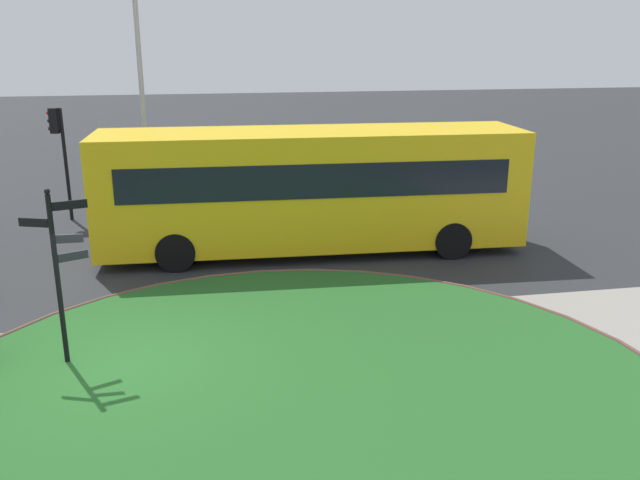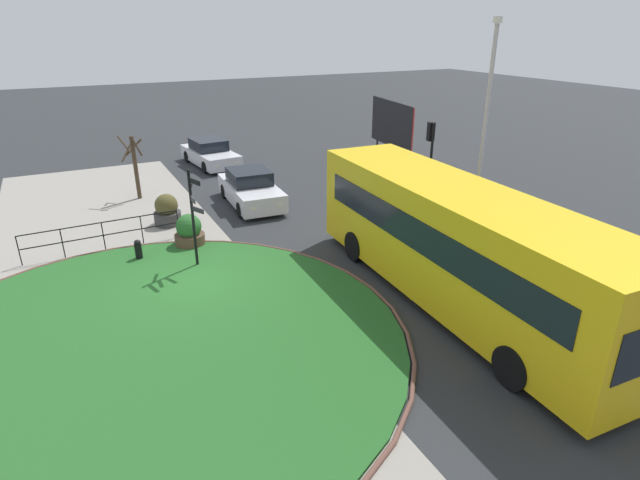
{
  "view_description": "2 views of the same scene",
  "coord_description": "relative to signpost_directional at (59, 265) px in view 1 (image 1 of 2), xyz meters",
  "views": [
    {
      "loc": [
        1.35,
        -11.36,
        5.73
      ],
      "look_at": [
        3.87,
        2.26,
        1.51
      ],
      "focal_mm": 37.71,
      "sensor_mm": 36.0,
      "label": 1
    },
    {
      "loc": [
        14.31,
        -3.09,
        7.39
      ],
      "look_at": [
        1.91,
        3.2,
        1.54
      ],
      "focal_mm": 29.06,
      "sensor_mm": 36.0,
      "label": 2
    }
  ],
  "objects": [
    {
      "name": "lamppost_tall",
      "position": [
        0.83,
        10.94,
        2.17
      ],
      "size": [
        0.32,
        0.32,
        7.6
      ],
      "color": "#B7B7BC",
      "rests_on": "ground"
    },
    {
      "name": "traffic_light_near",
      "position": [
        -1.78,
        10.58,
        0.71
      ],
      "size": [
        0.49,
        0.31,
        3.58
      ],
      "rotation": [
        0.0,
        0.0,
        2.94
      ],
      "color": "black",
      "rests_on": "ground"
    },
    {
      "name": "grass_island",
      "position": [
        3.87,
        -2.33,
        -1.87
      ],
      "size": [
        12.89,
        12.89,
        0.1
      ],
      "primitive_type": "cylinder",
      "color": "#235B23",
      "rests_on": "ground"
    },
    {
      "name": "ground",
      "position": [
        1.1,
        -0.27,
        -1.92
      ],
      "size": [
        120.0,
        120.0,
        0.0
      ],
      "primitive_type": "plane",
      "color": "#282B2D"
    },
    {
      "name": "grass_kerb_ring",
      "position": [
        3.87,
        -2.33,
        -1.86
      ],
      "size": [
        13.2,
        13.2,
        0.11
      ],
      "primitive_type": "torus",
      "color": "brown",
      "rests_on": "ground"
    },
    {
      "name": "signpost_directional",
      "position": [
        0.0,
        0.0,
        0.0
      ],
      "size": [
        1.16,
        0.3,
        3.29
      ],
      "color": "black",
      "rests_on": "ground"
    },
    {
      "name": "sidewalk_paving",
      "position": [
        1.1,
        -2.32,
        -1.91
      ],
      "size": [
        32.0,
        7.91,
        0.02
      ],
      "primitive_type": "cube",
      "color": "gray",
      "rests_on": "ground"
    },
    {
      "name": "bus_yellow",
      "position": [
        5.47,
        5.89,
        -0.13
      ],
      "size": [
        11.44,
        3.03,
        3.33
      ],
      "rotation": [
        0.0,
        0.0,
        -0.04
      ],
      "color": "yellow",
      "rests_on": "ground"
    }
  ]
}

